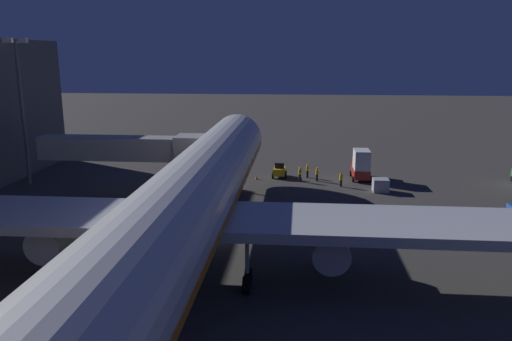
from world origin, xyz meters
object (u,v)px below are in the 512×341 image
at_px(ground_crew_under_port_wing, 300,173).
at_px(traffic_cone_nose_starboard, 223,176).
at_px(jet_bridge, 136,149).
at_px(ground_crew_near_nose_gear, 317,174).
at_px(ops_van, 361,164).
at_px(ground_crew_by_tug, 341,179).
at_px(airliner_at_gate, 183,212).
at_px(apron_floodlight_mast, 22,101).
at_px(baggage_container_near_belt, 381,185).
at_px(traffic_cone_nose_port, 257,177).
at_px(pushback_tug, 279,171).
at_px(ground_crew_by_belt_loader, 307,170).

distance_m(ground_crew_under_port_wing, traffic_cone_nose_starboard, 9.99).
xyz_separation_m(jet_bridge, ground_crew_under_port_wing, (-17.94, -8.73, -4.51)).
distance_m(jet_bridge, ground_crew_near_nose_gear, 22.60).
relative_size(ops_van, ground_crew_by_tug, 2.47).
bearing_deg(airliner_at_gate, ground_crew_under_port_wing, -104.32).
bearing_deg(apron_floodlight_mast, baggage_container_near_belt, -179.54).
bearing_deg(traffic_cone_nose_port, apron_floodlight_mast, 9.98).
distance_m(airliner_at_gate, ground_crew_under_port_wing, 31.56).
bearing_deg(ground_crew_under_port_wing, jet_bridge, 25.96).
bearing_deg(pushback_tug, ground_crew_by_belt_loader, 179.97).
relative_size(ground_crew_by_tug, traffic_cone_nose_port, 3.29).
bearing_deg(ground_crew_near_nose_gear, traffic_cone_nose_starboard, -1.14).
distance_m(airliner_at_gate, ground_crew_near_nose_gear, 32.65).
bearing_deg(ground_crew_by_tug, ground_crew_near_nose_gear, -42.06).
bearing_deg(ops_van, airliner_at_gate, 64.33).
relative_size(ops_van, ground_crew_near_nose_gear, 2.52).
bearing_deg(baggage_container_near_belt, ground_crew_near_nose_gear, -30.65).
height_order(ground_crew_near_nose_gear, traffic_cone_nose_port, ground_crew_near_nose_gear).
distance_m(airliner_at_gate, apron_floodlight_mast, 36.82).
bearing_deg(ops_van, traffic_cone_nose_starboard, 3.84).
relative_size(apron_floodlight_mast, baggage_container_near_belt, 9.85).
bearing_deg(airliner_at_gate, apron_floodlight_mast, -45.72).
bearing_deg(ops_van, jet_bridge, 22.57).
xyz_separation_m(airliner_at_gate, pushback_tug, (-5.07, -32.44, -4.73)).
distance_m(airliner_at_gate, jet_bridge, 23.83).
bearing_deg(ground_crew_by_tug, pushback_tug, -28.81).
relative_size(ops_van, pushback_tug, 1.83).
distance_m(jet_bridge, ops_van, 28.06).
distance_m(ground_crew_near_nose_gear, ground_crew_by_tug, 3.78).
relative_size(airliner_at_gate, ground_crew_under_port_wing, 33.92).
relative_size(baggage_container_near_belt, ground_crew_near_nose_gear, 1.01).
distance_m(ground_crew_under_port_wing, traffic_cone_nose_port, 5.64).
height_order(pushback_tug, ground_crew_under_port_wing, pushback_tug).
bearing_deg(traffic_cone_nose_starboard, jet_bridge, 49.84).
bearing_deg(traffic_cone_nose_port, ops_van, -174.89).
distance_m(traffic_cone_nose_port, traffic_cone_nose_starboard, 4.40).
xyz_separation_m(apron_floodlight_mast, baggage_container_near_belt, (-42.64, -0.34, -9.44)).
bearing_deg(ground_crew_by_belt_loader, pushback_tug, -0.03).
bearing_deg(ground_crew_near_nose_gear, baggage_container_near_belt, 149.35).
xyz_separation_m(jet_bridge, ground_crew_by_tug, (-22.91, -6.72, -4.58)).
height_order(jet_bridge, ground_crew_by_belt_loader, jet_bridge).
xyz_separation_m(baggage_container_near_belt, ground_crew_under_port_wing, (9.41, -3.78, 0.30)).
distance_m(ops_van, traffic_cone_nose_port, 13.44).
relative_size(baggage_container_near_belt, traffic_cone_nose_port, 3.24).
distance_m(airliner_at_gate, pushback_tug, 33.18).
relative_size(airliner_at_gate, pushback_tug, 26.67).
bearing_deg(ops_van, baggage_container_near_belt, 106.10).
height_order(jet_bridge, apron_floodlight_mast, apron_floodlight_mast).
xyz_separation_m(baggage_container_near_belt, ground_crew_by_tug, (4.44, -1.76, 0.23)).
bearing_deg(ground_crew_near_nose_gear, ground_crew_by_belt_loader, -54.54).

